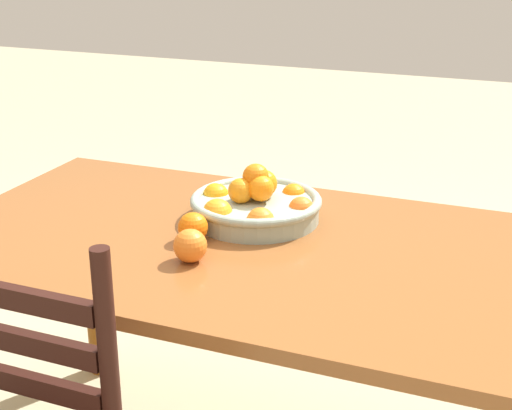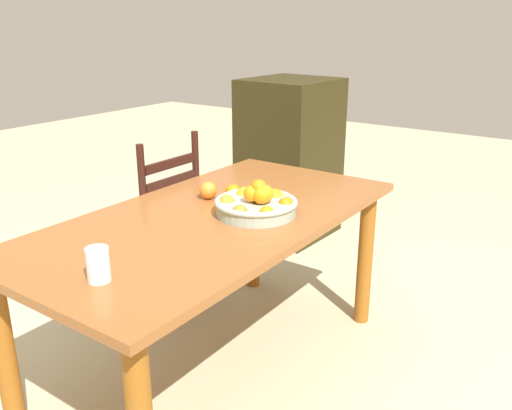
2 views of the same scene
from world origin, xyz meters
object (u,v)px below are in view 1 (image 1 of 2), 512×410
object	(u,v)px
fruit_bowl	(255,203)
orange_loose_1	(190,246)
dining_table	(275,286)
orange_loose_0	(193,227)

from	to	relation	value
fruit_bowl	orange_loose_1	bearing A→B (deg)	81.52
dining_table	orange_loose_0	bearing A→B (deg)	13.78
dining_table	orange_loose_1	world-z (taller)	orange_loose_1
fruit_bowl	orange_loose_0	xyz separation A→B (m)	(0.09, 0.18, -0.01)
orange_loose_0	orange_loose_1	world-z (taller)	orange_loose_1
dining_table	orange_loose_0	xyz separation A→B (m)	(0.19, 0.05, 0.14)
dining_table	orange_loose_1	size ratio (longest dim) A/B	21.89
fruit_bowl	orange_loose_0	size ratio (longest dim) A/B	4.64
fruit_bowl	orange_loose_0	distance (m)	0.20
fruit_bowl	orange_loose_1	world-z (taller)	fruit_bowl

